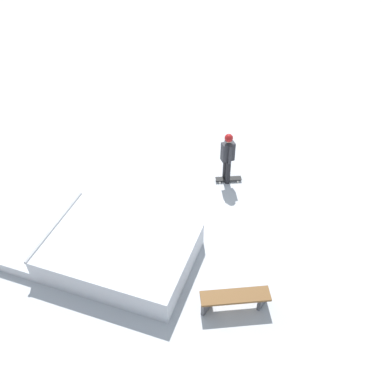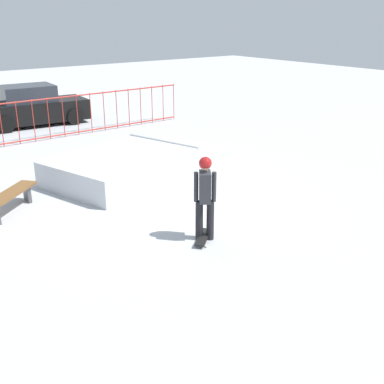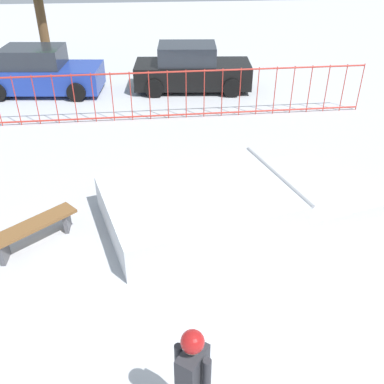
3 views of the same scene
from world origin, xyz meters
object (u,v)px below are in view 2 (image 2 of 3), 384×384
at_px(skate_ramp, 132,164).
at_px(parked_car_black, 33,107).
at_px(skater, 205,192).
at_px(park_bench, 12,197).
at_px(skateboard, 203,237).

bearing_deg(skate_ramp, parked_car_black, 72.79).
distance_m(skate_ramp, skater, 4.57).
bearing_deg(park_bench, skateboard, -56.54).
relative_size(skater, park_bench, 1.17).
bearing_deg(skate_ramp, skater, -118.30).
xyz_separation_m(park_bench, parked_car_black, (3.69, 8.67, 0.37)).
xyz_separation_m(skateboard, park_bench, (-2.54, 3.84, 0.28)).
distance_m(skate_ramp, park_bench, 3.60).
height_order(skate_ramp, skateboard, skate_ramp).
bearing_deg(parked_car_black, skateboard, -91.01).
bearing_deg(skateboard, parked_car_black, 44.71).
bearing_deg(parked_car_black, park_bench, -108.79).
relative_size(skate_ramp, park_bench, 4.02).
relative_size(skater, skateboard, 2.33).
bearing_deg(skater, park_bench, 69.98).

